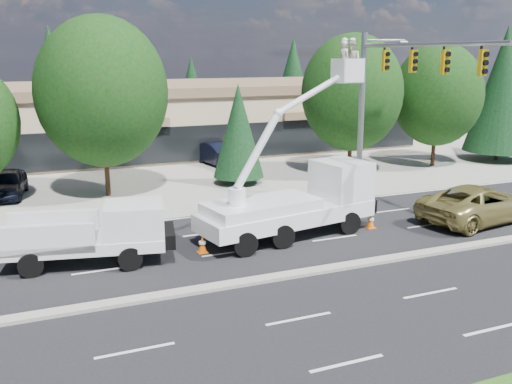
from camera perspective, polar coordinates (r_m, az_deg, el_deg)
name	(u,v)px	position (r m, az deg, el deg)	size (l,w,h in m)	color
ground	(258,281)	(20.56, 0.22, -8.94)	(140.00, 140.00, 0.00)	black
concrete_apron	(143,174)	(39.01, -11.27, 1.73)	(140.00, 22.00, 0.01)	gray
road_median	(258,280)	(20.53, 0.22, -8.78)	(120.00, 0.55, 0.12)	gray
strip_mall	(116,117)	(48.29, -13.83, 7.26)	(50.40, 15.40, 5.50)	tan
tree_front_d	(102,92)	(32.84, -15.15, 9.63)	(7.21, 7.21, 10.00)	#332114
tree_front_e	(238,131)	(35.06, -1.77, 6.13)	(3.13, 3.13, 6.16)	#332114
tree_front_f	(352,93)	(38.42, 9.59, 9.78)	(6.67, 6.67, 9.25)	#332114
tree_front_g	(437,95)	(42.57, 17.69, 9.26)	(6.28, 6.28, 8.71)	#332114
tree_front_h	(503,89)	(46.64, 23.44, 9.42)	(5.05, 5.05, 9.95)	#332114
tree_back_b	(52,77)	(59.62, -19.73, 10.77)	(5.38, 5.38, 10.60)	#332114
tree_back_c	(192,90)	(62.08, -6.44, 10.11)	(3.90, 3.90, 7.69)	#332114
tree_back_d	(293,78)	(66.40, 3.72, 11.30)	(4.90, 4.90, 9.66)	#332114
signal_mast	(386,91)	(30.13, 12.89, 9.83)	(2.76, 10.16, 9.00)	gray
utility_pickup	(96,239)	(22.80, -15.67, -4.59)	(6.37, 3.41, 2.32)	white
bucket_truck	(304,193)	(25.36, 4.81, -0.06)	(9.06, 3.82, 8.58)	white
traffic_cone_b	(202,245)	(23.39, -5.39, -5.25)	(0.40, 0.40, 0.70)	#F25E07
traffic_cone_c	(239,241)	(23.74, -1.69, -4.91)	(0.40, 0.40, 0.70)	#F25E07
traffic_cone_d	(371,221)	(27.03, 11.40, -2.85)	(0.40, 0.40, 0.70)	#F25E07
minivan	(479,204)	(29.39, 21.41, -1.10)	(2.95, 6.40, 1.78)	#A3944F
parked_car_west	(7,183)	(35.05, -23.65, 0.79)	(1.85, 4.60, 1.57)	black
parked_car_east	(220,154)	(41.31, -3.59, 3.79)	(1.75, 5.01, 1.65)	black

